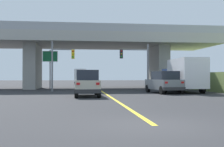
% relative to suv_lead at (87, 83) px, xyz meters
% --- Properties ---
extents(ground, '(160.00, 160.00, 0.00)m').
position_rel_suv_lead_xyz_m(ground, '(1.73, 14.68, -1.01)').
color(ground, '#2B2B2D').
extents(overpass_bridge, '(30.25, 9.91, 7.59)m').
position_rel_suv_lead_xyz_m(overpass_bridge, '(1.73, 14.68, 4.42)').
color(overpass_bridge, '#A8A59E').
rests_on(overpass_bridge, ground).
extents(lane_divider_stripe, '(0.20, 25.03, 0.01)m').
position_rel_suv_lead_xyz_m(lane_divider_stripe, '(1.73, -0.62, -1.01)').
color(lane_divider_stripe, yellow).
rests_on(lane_divider_stripe, ground).
extents(suv_lead, '(1.88, 4.40, 2.02)m').
position_rel_suv_lead_xyz_m(suv_lead, '(0.00, 0.00, 0.00)').
color(suv_lead, '#B7B29E').
rests_on(suv_lead, ground).
extents(suv_crossing, '(2.50, 4.79, 2.02)m').
position_rel_suv_lead_xyz_m(suv_crossing, '(7.13, 3.31, 0.00)').
color(suv_crossing, slate).
rests_on(suv_crossing, ground).
extents(box_truck, '(2.33, 6.82, 3.22)m').
position_rel_suv_lead_xyz_m(box_truck, '(9.56, 4.64, 0.67)').
color(box_truck, navy).
rests_on(box_truck, ground).
extents(traffic_signal_nearside, '(3.17, 0.36, 5.05)m').
position_rel_suv_lead_xyz_m(traffic_signal_nearside, '(5.72, 8.14, 2.23)').
color(traffic_signal_nearside, slate).
rests_on(traffic_signal_nearside, ground).
extents(traffic_signal_farside, '(2.38, 0.36, 5.18)m').
position_rel_suv_lead_xyz_m(traffic_signal_farside, '(-2.59, 7.70, 2.17)').
color(traffic_signal_farside, slate).
rests_on(traffic_signal_farside, ground).
extents(highway_sign, '(1.78, 0.17, 4.74)m').
position_rel_suv_lead_xyz_m(highway_sign, '(-4.06, 12.42, 2.51)').
color(highway_sign, slate).
rests_on(highway_sign, ground).
extents(semi_truck_distant, '(2.33, 6.77, 3.12)m').
position_rel_suv_lead_xyz_m(semi_truck_distant, '(-0.42, 38.86, 0.62)').
color(semi_truck_distant, silver).
rests_on(semi_truck_distant, ground).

